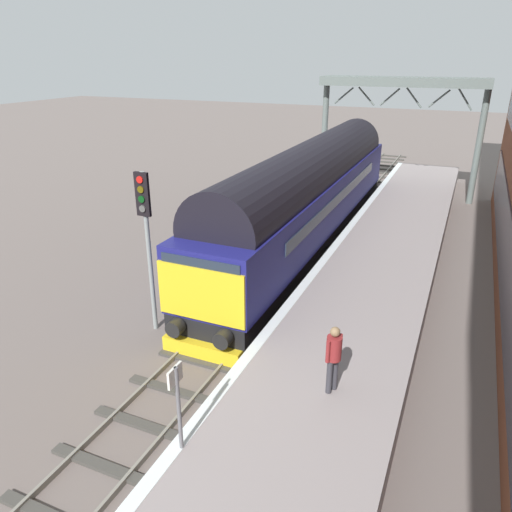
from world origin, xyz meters
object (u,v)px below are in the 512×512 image
signal_post_near (147,232)px  diesel_locomotive (309,193)px  platform_number_sign (177,395)px  waiting_passenger (334,353)px

signal_post_near → diesel_locomotive: bearing=75.8°
signal_post_near → platform_number_sign: signal_post_near is taller
signal_post_near → waiting_passenger: signal_post_near is taller
signal_post_near → platform_number_sign: bearing=-50.5°
signal_post_near → waiting_passenger: size_ratio=3.06×
platform_number_sign → waiting_passenger: bearing=52.3°
signal_post_near → platform_number_sign: (4.03, -4.89, -1.02)m
platform_number_sign → waiting_passenger: (2.20, 2.84, -0.25)m
platform_number_sign → waiting_passenger: platform_number_sign is taller
waiting_passenger → diesel_locomotive: bearing=44.1°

